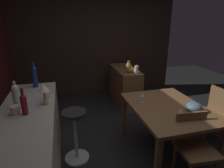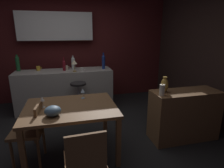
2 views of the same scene
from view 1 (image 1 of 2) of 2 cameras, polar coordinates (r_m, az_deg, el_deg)
The scene contains 19 objects.
ground_plane at distance 2.97m, azimuth 7.57°, elevation -19.75°, with size 9.00×9.00×0.00m, color black.
wall_side_right at distance 4.74m, azimuth -7.29°, elevation 12.23°, with size 0.10×4.40×2.60m, color #33231E.
dining_table at distance 2.69m, azimuth 16.33°, elevation -8.15°, with size 1.24×0.94×0.74m.
kitchen_counter at distance 2.43m, azimuth -23.45°, elevation -17.93°, with size 2.10×0.60×0.90m, color #B2ADA3.
sideboard_cabinet at distance 4.30m, azimuth 3.80°, elevation -0.59°, with size 1.10×0.44×0.82m, color brown.
chair_near_window at distance 2.45m, azimuth 23.55°, elevation -16.63°, with size 0.44×0.44×0.84m.
chair_by_doorway at distance 3.33m, azimuth 27.91°, elevation -7.56°, with size 0.42×0.42×0.86m.
bar_stool at distance 2.65m, azimuth -11.00°, elevation -14.79°, with size 0.34×0.34×0.73m.
wine_glass_left at distance 2.64m, azimuth 9.17°, elevation -3.33°, with size 0.06×0.06×0.15m.
wine_glass_right at distance 2.31m, azimuth 20.17°, elevation -7.83°, with size 0.07×0.07×0.15m.
fruit_bowl at distance 2.61m, azimuth 23.63°, elevation -6.39°, with size 0.20×0.20×0.12m, color slate.
wine_bottle_ruby at distance 2.16m, azimuth -25.14°, elevation -5.33°, with size 0.07×0.07×0.29m.
wine_bottle_cobalt at distance 2.97m, azimuth -22.40°, elevation 2.40°, with size 0.07×0.07×0.37m.
wine_bottle_clear at distance 2.36m, azimuth -27.05°, elevation -3.02°, with size 0.08×0.08×0.31m.
cup_cream at distance 2.24m, azimuth -27.20°, elevation -7.00°, with size 0.13×0.09×0.09m.
cup_white at distance 2.50m, azimuth -19.10°, elevation -3.31°, with size 0.11×0.07×0.09m.
counter_lamp at distance 2.31m, azimuth -20.07°, elevation -1.41°, with size 0.13×0.13×0.25m.
pillar_candle_tall at distance 3.75m, azimuth 7.42°, elevation 4.24°, with size 0.08×0.08×0.19m.
vase_brass at distance 3.80m, azimuth 5.08°, elevation 5.03°, with size 0.11×0.11×0.25m.
Camera 1 is at (-2.11, 0.95, 1.85)m, focal length 30.19 mm.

